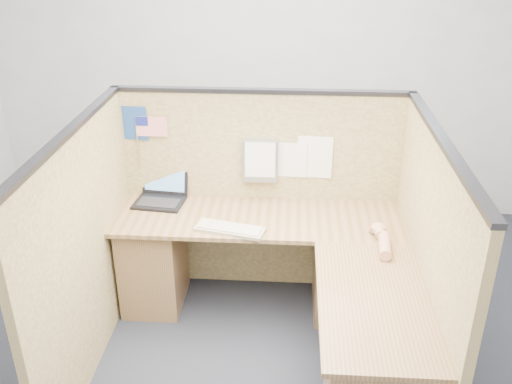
# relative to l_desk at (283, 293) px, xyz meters

# --- Properties ---
(floor) EXTENTS (5.00, 5.00, 0.00)m
(floor) POSITION_rel_l_desk_xyz_m (-0.18, -0.29, -0.39)
(floor) COLOR black
(floor) RESTS_ON ground
(wall_back) EXTENTS (5.00, 0.00, 5.00)m
(wall_back) POSITION_rel_l_desk_xyz_m (-0.18, 1.96, 1.01)
(wall_back) COLOR #A1A4A7
(wall_back) RESTS_ON floor
(cubicle_partitions) EXTENTS (2.06, 1.83, 1.53)m
(cubicle_partitions) POSITION_rel_l_desk_xyz_m (-0.18, 0.14, 0.38)
(cubicle_partitions) COLOR brown
(cubicle_partitions) RESTS_ON floor
(l_desk) EXTENTS (1.95, 1.75, 0.73)m
(l_desk) POSITION_rel_l_desk_xyz_m (0.00, 0.00, 0.00)
(l_desk) COLOR brown
(l_desk) RESTS_ON floor
(laptop) EXTENTS (0.36, 0.36, 0.25)m
(laptop) POSITION_rel_l_desk_xyz_m (-0.90, 0.61, 0.40)
(laptop) COLOR black
(laptop) RESTS_ON l_desk
(keyboard) EXTENTS (0.48, 0.25, 0.03)m
(keyboard) POSITION_rel_l_desk_xyz_m (-0.36, 0.19, 0.35)
(keyboard) COLOR gray
(keyboard) RESTS_ON l_desk
(mouse) EXTENTS (0.12, 0.09, 0.05)m
(mouse) POSITION_rel_l_desk_xyz_m (0.60, 0.21, 0.36)
(mouse) COLOR #B7B7BC
(mouse) RESTS_ON l_desk
(hand_forearm) EXTENTS (0.11, 0.39, 0.08)m
(hand_forearm) POSITION_rel_l_desk_xyz_m (0.61, 0.08, 0.37)
(hand_forearm) COLOR tan
(hand_forearm) RESTS_ON l_desk
(blue_poster) EXTENTS (0.18, 0.02, 0.24)m
(blue_poster) POSITION_rel_l_desk_xyz_m (-1.06, 0.68, 0.89)
(blue_poster) COLOR navy
(blue_poster) RESTS_ON cubicle_partitions
(american_flag) EXTENTS (0.22, 0.01, 0.38)m
(american_flag) POSITION_rel_l_desk_xyz_m (-0.97, 0.67, 0.85)
(american_flag) COLOR olive
(american_flag) RESTS_ON cubicle_partitions
(file_holder) EXTENTS (0.24, 0.05, 0.31)m
(file_holder) POSITION_rel_l_desk_xyz_m (-0.19, 0.66, 0.64)
(file_holder) COLOR slate
(file_holder) RESTS_ON cubicle_partitions
(paper_left) EXTENTS (0.20, 0.02, 0.25)m
(paper_left) POSITION_rel_l_desk_xyz_m (0.04, 0.68, 0.64)
(paper_left) COLOR white
(paper_left) RESTS_ON cubicle_partitions
(paper_right) EXTENTS (0.24, 0.02, 0.31)m
(paper_right) POSITION_rel_l_desk_xyz_m (0.19, 0.68, 0.67)
(paper_right) COLOR white
(paper_right) RESTS_ON cubicle_partitions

